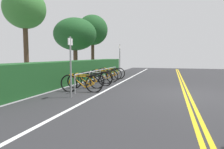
{
  "coord_description": "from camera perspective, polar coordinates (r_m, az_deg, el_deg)",
  "views": [
    {
      "loc": [
        -8.46,
        0.61,
        1.5
      ],
      "look_at": [
        0.6,
        3.23,
        0.65
      ],
      "focal_mm": 33.02,
      "sensor_mm": 36.0,
      "label": 1
    }
  ],
  "objects": [
    {
      "name": "bicycle_3",
      "position": [
        11.2,
        -3.98,
        -0.83
      ],
      "size": [
        0.62,
        1.61,
        0.73
      ],
      "color": "black",
      "rests_on": "ground_plane"
    },
    {
      "name": "bicycle_1",
      "position": [
        9.7,
        -7.28,
        -1.79
      ],
      "size": [
        0.5,
        1.75,
        0.73
      ],
      "color": "black",
      "rests_on": "ground_plane"
    },
    {
      "name": "centre_line_yellow_inner",
      "position": [
        8.62,
        20.57,
        -5.21
      ],
      "size": [
        32.35,
        0.1,
        0.0
      ],
      "primitive_type": "cube",
      "color": "gold",
      "rests_on": "ground_plane"
    },
    {
      "name": "bicycle_4",
      "position": [
        11.98,
        -2.33,
        -0.38
      ],
      "size": [
        0.46,
        1.77,
        0.75
      ],
      "color": "black",
      "rests_on": "ground_plane"
    },
    {
      "name": "sign_post_far",
      "position": [
        14.65,
        2.18,
        4.73
      ],
      "size": [
        0.36,
        0.06,
        2.33
      ],
      "color": "gray",
      "rests_on": "ground_plane"
    },
    {
      "name": "tree_mid",
      "position": [
        12.14,
        -23.04,
        16.22
      ],
      "size": [
        2.18,
        2.18,
        5.0
      ],
      "color": "#473323",
      "rests_on": "ground_plane"
    },
    {
      "name": "bicycle_2",
      "position": [
        10.47,
        -4.75,
        -1.21
      ],
      "size": [
        0.49,
        1.79,
        0.74
      ],
      "color": "black",
      "rests_on": "ground_plane"
    },
    {
      "name": "hedge_backdrop",
      "position": [
        13.29,
        -8.84,
        1.22
      ],
      "size": [
        15.2,
        1.28,
        1.22
      ],
      "primitive_type": "cube",
      "color": "#1C4C21",
      "rests_on": "ground_plane"
    },
    {
      "name": "tree_extra",
      "position": [
        18.48,
        -5.41,
        12.07
      ],
      "size": [
        2.64,
        2.64,
        5.08
      ],
      "color": "#473323",
      "rests_on": "ground_plane"
    },
    {
      "name": "ground_plane",
      "position": [
        8.62,
        20.03,
        -5.38
      ],
      "size": [
        35.94,
        10.85,
        0.05
      ],
      "primitive_type": "cube",
      "color": "#2B2B2D"
    },
    {
      "name": "bike_rack",
      "position": [
        11.19,
        -3.22,
        0.44
      ],
      "size": [
        6.25,
        0.05,
        0.77
      ],
      "color": "#9EA0A5",
      "rests_on": "ground_plane"
    },
    {
      "name": "bicycle_6",
      "position": [
        13.64,
        -0.19,
        0.35
      ],
      "size": [
        0.59,
        1.77,
        0.78
      ],
      "color": "black",
      "rests_on": "ground_plane"
    },
    {
      "name": "bike_lane_stripe_white",
      "position": [
        9.02,
        -1.74,
        -4.44
      ],
      "size": [
        32.35,
        0.12,
        0.0
      ],
      "primitive_type": "cube",
      "color": "white",
      "rests_on": "ground_plane"
    },
    {
      "name": "bicycle_0",
      "position": [
        8.7,
        -8.44,
        -2.44
      ],
      "size": [
        0.46,
        1.84,
        0.77
      ],
      "color": "black",
      "rests_on": "ground_plane"
    },
    {
      "name": "tree_far_right",
      "position": [
        15.98,
        -10.18,
        10.87
      ],
      "size": [
        3.2,
        3.2,
        4.35
      ],
      "color": "#473323",
      "rests_on": "ground_plane"
    },
    {
      "name": "sign_post_near",
      "position": [
        7.56,
        -11.4,
        3.67
      ],
      "size": [
        0.36,
        0.06,
        2.19
      ],
      "color": "gray",
      "rests_on": "ground_plane"
    },
    {
      "name": "bicycle_5",
      "position": [
        12.82,
        -1.07,
        0.04
      ],
      "size": [
        0.62,
        1.64,
        0.77
      ],
      "color": "black",
      "rests_on": "ground_plane"
    },
    {
      "name": "centre_line_yellow_outer",
      "position": [
        8.61,
        19.5,
        -5.19
      ],
      "size": [
        32.35,
        0.1,
        0.0
      ],
      "primitive_type": "cube",
      "color": "gold",
      "rests_on": "ground_plane"
    }
  ]
}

